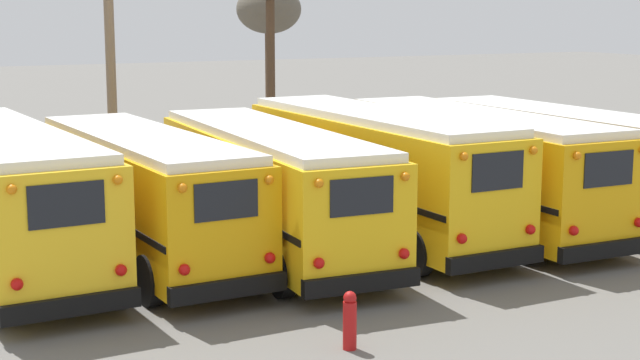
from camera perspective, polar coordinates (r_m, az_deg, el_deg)
The scene contains 11 objects.
ground_plane at distance 25.28m, azimuth -0.76°, elevation -3.28°, with size 160.00×160.00×0.00m, color #66635E.
school_bus_0 at distance 22.84m, azimuth -17.87°, elevation -0.78°, with size 3.09×10.50×3.17m.
school_bus_1 at distance 22.82m, azimuth -10.21°, elevation -0.68°, with size 2.84×9.62×2.99m.
school_bus_2 at distance 23.46m, azimuth -2.98°, elevation -0.25°, with size 3.03×10.39×2.99m.
school_bus_3 at distance 24.82m, azimuth 3.25°, elevation 0.63°, with size 2.72×10.03×3.25m.
school_bus_4 at distance 26.24m, azimuth 9.12°, elevation 0.84°, with size 2.69×10.07×3.10m.
school_bus_5 at distance 28.16m, azimuth 13.90°, elevation 1.22°, with size 2.58×9.97×3.00m.
utility_pole at distance 32.52m, azimuth -12.10°, elevation 6.96°, with size 1.80×0.32×8.16m.
bare_tree_1 at distance 45.39m, azimuth -3.00°, elevation 9.76°, with size 2.97×2.97×6.85m.
fence_line at distance 31.14m, azimuth -6.15°, elevation 1.05°, with size 22.91×0.06×1.42m.
fire_hydrant at distance 16.97m, azimuth 1.74°, elevation -8.15°, with size 0.24×0.24×1.03m.
Camera 1 is at (-10.74, -22.14, 5.81)m, focal length 55.00 mm.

